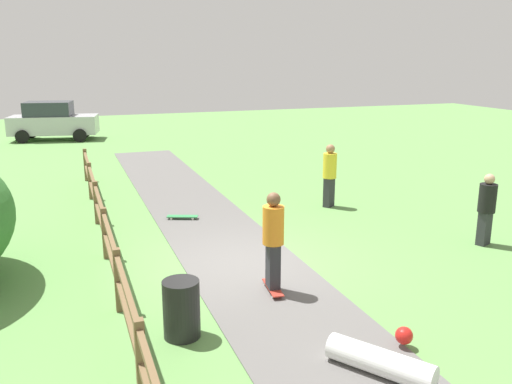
{
  "coord_description": "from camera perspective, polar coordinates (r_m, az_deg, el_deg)",
  "views": [
    {
      "loc": [
        -3.27,
        -9.81,
        4.14
      ],
      "look_at": [
        0.95,
        1.84,
        1.0
      ],
      "focal_mm": 37.82,
      "sensor_mm": 36.0,
      "label": 1
    }
  ],
  "objects": [
    {
      "name": "wooden_fence",
      "position": [
        10.43,
        -15.15,
        -5.74
      ],
      "size": [
        0.12,
        18.12,
        1.1
      ],
      "color": "brown",
      "rests_on": "ground_plane"
    },
    {
      "name": "skater_riding",
      "position": [
        9.5,
        1.84,
        -4.79
      ],
      "size": [
        0.42,
        0.82,
        1.84
      ],
      "color": "#B23326",
      "rests_on": "asphalt_path"
    },
    {
      "name": "asphalt_path",
      "position": [
        11.14,
        -1.39,
        -7.55
      ],
      "size": [
        2.4,
        28.0,
        0.02
      ],
      "primitive_type": "cube",
      "color": "#605E5B",
      "rests_on": "ground_plane"
    },
    {
      "name": "bystander_black",
      "position": [
        13.01,
        23.2,
        -1.41
      ],
      "size": [
        0.49,
        0.49,
        1.63
      ],
      "color": "#2D2D33",
      "rests_on": "ground_plane"
    },
    {
      "name": "trash_bin",
      "position": [
        8.35,
        -7.89,
        -12.15
      ],
      "size": [
        0.56,
        0.56,
        0.9
      ],
      "primitive_type": "cylinder",
      "color": "black",
      "rests_on": "ground_plane"
    },
    {
      "name": "bystander_yellow",
      "position": [
        15.14,
        7.79,
        2.05
      ],
      "size": [
        0.53,
        0.53,
        1.78
      ],
      "color": "#2D2D33",
      "rests_on": "ground_plane"
    },
    {
      "name": "ground_plane",
      "position": [
        11.14,
        -1.39,
        -7.6
      ],
      "size": [
        60.0,
        60.0,
        0.0
      ],
      "primitive_type": "plane",
      "color": "#60934C"
    },
    {
      "name": "parked_car_silver",
      "position": [
        29.13,
        -20.7,
        7.05
      ],
      "size": [
        4.45,
        2.61,
        1.92
      ],
      "color": "#B7B7BC",
      "rests_on": "ground_plane"
    },
    {
      "name": "skater_fallen",
      "position": [
        7.73,
        13.21,
        -16.85
      ],
      "size": [
        1.4,
        1.42,
        0.36
      ],
      "color": "white",
      "rests_on": "asphalt_path"
    },
    {
      "name": "skateboard_loose",
      "position": [
        14.13,
        -7.79,
        -2.58
      ],
      "size": [
        0.82,
        0.48,
        0.08
      ],
      "color": "#338C4C",
      "rests_on": "asphalt_path"
    }
  ]
}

